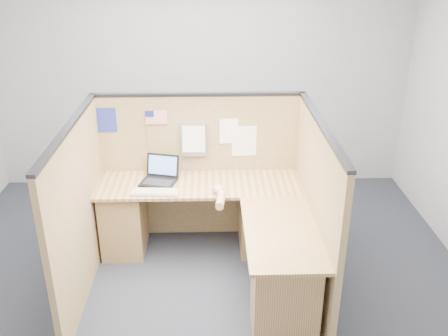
{
  "coord_description": "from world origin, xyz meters",
  "views": [
    {
      "loc": [
        0.12,
        -3.61,
        2.84
      ],
      "look_at": [
        0.23,
        0.5,
        0.97
      ],
      "focal_mm": 40.0,
      "sensor_mm": 36.0,
      "label": 1
    }
  ],
  "objects_px": {
    "l_desk": "(219,235)",
    "laptop": "(159,175)",
    "keyboard": "(155,192)",
    "mouse": "(219,190)"
  },
  "relations": [
    {
      "from": "l_desk",
      "to": "laptop",
      "type": "bearing_deg",
      "value": 141.05
    },
    {
      "from": "keyboard",
      "to": "l_desk",
      "type": "bearing_deg",
      "value": -14.19
    },
    {
      "from": "l_desk",
      "to": "laptop",
      "type": "distance_m",
      "value": 0.84
    },
    {
      "from": "keyboard",
      "to": "mouse",
      "type": "xyz_separation_m",
      "value": [
        0.58,
        0.0,
        0.01
      ]
    },
    {
      "from": "l_desk",
      "to": "keyboard",
      "type": "relative_size",
      "value": 4.36
    },
    {
      "from": "l_desk",
      "to": "laptop",
      "type": "xyz_separation_m",
      "value": [
        -0.58,
        0.46,
        0.39
      ]
    },
    {
      "from": "keyboard",
      "to": "mouse",
      "type": "height_order",
      "value": "mouse"
    },
    {
      "from": "laptop",
      "to": "keyboard",
      "type": "height_order",
      "value": "laptop"
    },
    {
      "from": "l_desk",
      "to": "laptop",
      "type": "height_order",
      "value": "laptop"
    },
    {
      "from": "l_desk",
      "to": "keyboard",
      "type": "bearing_deg",
      "value": 162.06
    }
  ]
}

